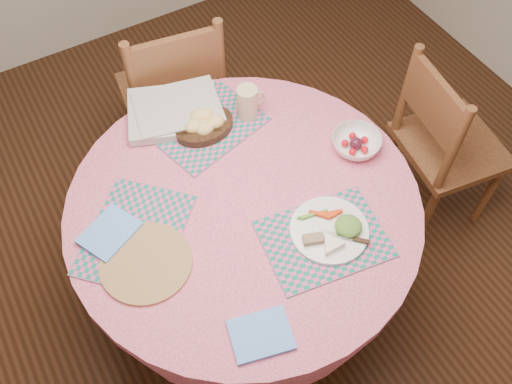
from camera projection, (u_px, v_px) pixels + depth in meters
ground at (246, 295)px, 2.58m from camera, size 4.00×4.00×0.00m
dining_table at (244, 232)px, 2.13m from camera, size 1.24×1.24×0.75m
chair_right at (443, 143)px, 2.47m from camera, size 0.46×0.48×0.92m
chair_back at (175, 95)px, 2.60m from camera, size 0.51×0.49×0.97m
placemat_front at (324, 239)px, 1.88m from camera, size 0.44×0.35×0.01m
placemat_left at (135, 234)px, 1.89m from camera, size 0.50×0.49×0.01m
placemat_back at (207, 126)px, 2.17m from camera, size 0.46×0.39×0.01m
wicker_trivet at (146, 263)px, 1.83m from camera, size 0.30×0.30×0.01m
napkin_near at (261, 335)px, 1.69m from camera, size 0.21×0.18×0.01m
napkin_far at (109, 233)px, 1.88m from camera, size 0.22×0.20×0.01m
dinner_plate at (332, 229)px, 1.88m from camera, size 0.26×0.26×0.05m
bread_bowl at (204, 124)px, 2.13m from camera, size 0.23×0.23×0.08m
latte_mug at (248, 102)px, 2.14m from camera, size 0.12×0.08×0.13m
fruit_bowl at (356, 143)px, 2.09m from camera, size 0.21×0.21×0.06m
newspaper_stack at (174, 111)px, 2.18m from camera, size 0.42×0.38×0.04m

